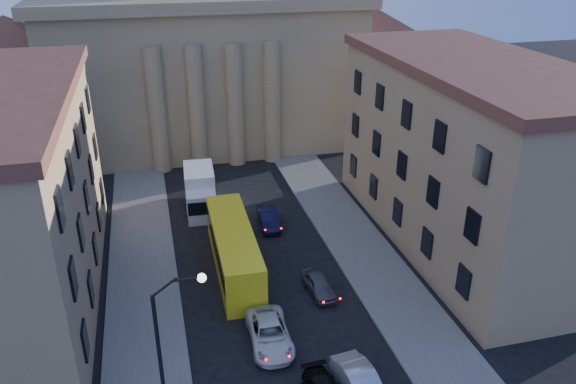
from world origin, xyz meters
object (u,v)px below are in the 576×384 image
street_lamp (169,341)px  city_bus (234,248)px  box_truck (200,192)px  car_right_near (361,384)px

street_lamp → city_bus: bearing=69.1°
street_lamp → box_truck: street_lamp is taller
street_lamp → box_truck: size_ratio=1.31×
street_lamp → city_bus: street_lamp is taller
car_right_near → box_truck: box_truck is taller
city_bus → street_lamp: bearing=-109.8°
car_right_near → city_bus: (-4.63, 14.31, 1.05)m
box_truck → city_bus: bearing=-79.7°
city_bus → car_right_near: bearing=-71.0°
city_bus → box_truck: box_truck is taller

